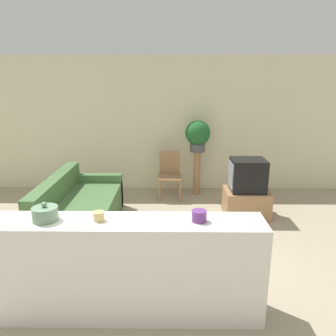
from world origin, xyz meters
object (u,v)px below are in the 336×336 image
Objects in this scene: couch at (79,211)px; wooden_chair at (170,173)px; television at (247,175)px; decorative_bowl at (45,214)px; potted_plant at (198,135)px.

wooden_chair is (1.38, 1.45, 0.19)m from couch.
television is 1.60m from wooden_chair.
decorative_bowl reaches higher than television.
potted_plant reaches higher than television.
potted_plant is (1.92, 1.60, 0.92)m from couch.
television is 3.43m from decorative_bowl.
decorative_bowl is (-1.66, -3.49, -0.15)m from potted_plant.
potted_plant is 3.87m from decorative_bowl.
wooden_chair is at bearing 71.46° from decorative_bowl.
decorative_bowl is (-1.12, -3.34, 0.57)m from wooden_chair.
television is 0.93× the size of potted_plant.
couch is 2.06m from decorative_bowl.
couch is 2.75m from television.
wooden_chair reaches higher than couch.
wooden_chair is 3.78× the size of decorative_bowl.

